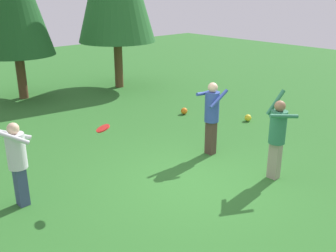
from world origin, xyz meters
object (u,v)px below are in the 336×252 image
Objects in this scene: person_bystander at (212,112)px; person_catcher at (17,158)px; frisbee at (103,128)px; person_thrower at (277,133)px; ball_yellow at (248,118)px; ball_orange at (184,111)px.

person_catcher is at bearing -8.33° from person_bystander.
frisbee is at bearing -0.00° from person_bystander.
person_catcher reaches higher than frisbee.
ball_yellow is (2.65, 2.62, -0.92)m from person_thrower.
person_thrower is 3.53m from frisbee.
ball_orange is at bearing 117.74° from ball_yellow.
person_bystander is 3.30m from ball_orange.
frisbee is at bearing -0.00° from person_catcher.
person_thrower is 3.84m from ball_yellow.
ball_orange is at bearing -79.30° from person_thrower.
ball_orange is (4.69, 2.56, -1.24)m from frisbee.
person_bystander reaches higher than person_catcher.
person_bystander is at bearing -123.16° from ball_orange.
person_bystander is at bearing -1.81° from frisbee.
ball_yellow is (7.03, 0.08, -0.85)m from person_catcher.
person_thrower is at bearing -135.34° from ball_yellow.
person_bystander is 4.97× the size of frisbee.
person_catcher is (-4.38, 2.54, -0.06)m from person_thrower.
person_catcher is 1.60m from frisbee.
frisbee is (-2.99, 1.86, 0.33)m from person_thrower.
person_catcher is 7.87× the size of ball_yellow.
person_bystander is at bearing 16.03° from person_catcher.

